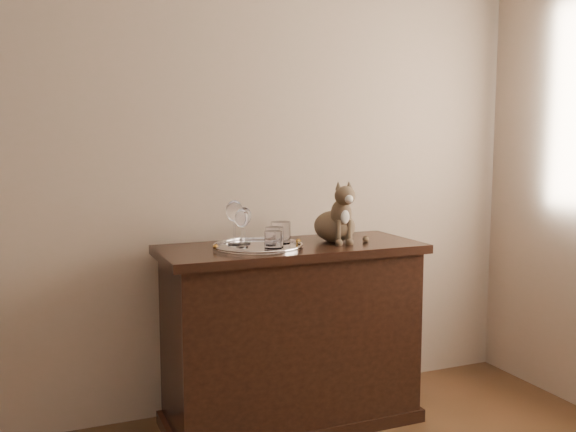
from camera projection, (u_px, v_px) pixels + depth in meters
name	position (u px, v px, depth m)	size (l,w,h in m)	color
wall_back	(143.00, 135.00, 2.92)	(4.00, 0.10, 2.70)	tan
sideboard	(291.00, 335.00, 2.97)	(1.20, 0.50, 0.85)	black
tray	(258.00, 247.00, 2.84)	(0.40, 0.40, 0.01)	silver
wine_glass_a	(234.00, 223.00, 2.86)	(0.08, 0.08, 0.20)	silver
wine_glass_b	(244.00, 226.00, 2.90)	(0.06, 0.06, 0.17)	silver
wine_glass_c	(242.00, 228.00, 2.81)	(0.06, 0.06, 0.17)	silver
tumbler_a	(274.00, 237.00, 2.81)	(0.08, 0.08, 0.09)	white
tumbler_b	(273.00, 241.00, 2.73)	(0.07, 0.07, 0.08)	silver
tumbler_c	(281.00, 233.00, 2.91)	(0.09, 0.09, 0.10)	white
cat	(335.00, 211.00, 3.00)	(0.29, 0.27, 0.29)	#4C392D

